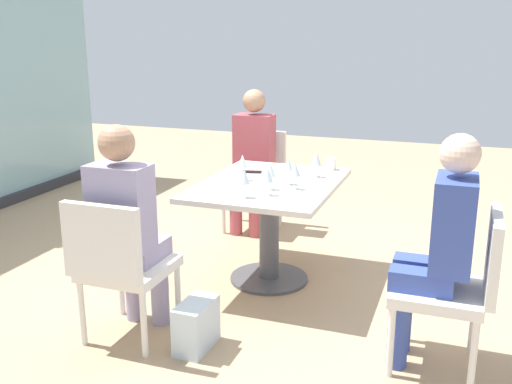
{
  "coord_description": "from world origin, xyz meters",
  "views": [
    {
      "loc": [
        -3.71,
        -1.24,
        1.73
      ],
      "look_at": [
        0.0,
        0.1,
        0.65
      ],
      "focal_mm": 40.87,
      "sensor_mm": 36.0,
      "label": 1
    }
  ],
  "objects_px": {
    "chair_front_left": "(458,281)",
    "wine_glass_3": "(316,159)",
    "wine_glass_0": "(295,170)",
    "coffee_cup": "(331,164)",
    "handbag_0": "(196,325)",
    "wine_glass_4": "(243,162)",
    "chair_far_left": "(119,262)",
    "wine_glass_2": "(288,166)",
    "wine_glass_1": "(244,177)",
    "person_far_left": "(128,221)",
    "dining_table_main": "(269,208)",
    "chair_far_right": "(256,174)",
    "wine_glass_5": "(270,170)",
    "person_front_left": "(439,241)",
    "person_far_right": "(252,154)",
    "wine_glass_6": "(268,175)",
    "cell_phone_on_table": "(252,172)"
  },
  "relations": [
    {
      "from": "wine_glass_3",
      "to": "handbag_0",
      "type": "height_order",
      "value": "wine_glass_3"
    },
    {
      "from": "chair_front_left",
      "to": "wine_glass_3",
      "type": "height_order",
      "value": "wine_glass_3"
    },
    {
      "from": "person_far_left",
      "to": "wine_glass_4",
      "type": "bearing_deg",
      "value": -17.38
    },
    {
      "from": "wine_glass_5",
      "to": "handbag_0",
      "type": "distance_m",
      "value": 1.13
    },
    {
      "from": "dining_table_main",
      "to": "person_front_left",
      "type": "height_order",
      "value": "person_front_left"
    },
    {
      "from": "coffee_cup",
      "to": "handbag_0",
      "type": "height_order",
      "value": "coffee_cup"
    },
    {
      "from": "chair_far_right",
      "to": "wine_glass_4",
      "type": "bearing_deg",
      "value": -164.65
    },
    {
      "from": "person_far_left",
      "to": "cell_phone_on_table",
      "type": "bearing_deg",
      "value": -13.02
    },
    {
      "from": "wine_glass_1",
      "to": "wine_glass_2",
      "type": "xyz_separation_m",
      "value": [
        0.41,
        -0.16,
        0.0
      ]
    },
    {
      "from": "chair_far_left",
      "to": "wine_glass_3",
      "type": "height_order",
      "value": "wine_glass_3"
    },
    {
      "from": "chair_far_left",
      "to": "chair_far_right",
      "type": "relative_size",
      "value": 1.0
    },
    {
      "from": "chair_far_left",
      "to": "person_far_left",
      "type": "xyz_separation_m",
      "value": [
        0.11,
        -0.0,
        0.2
      ]
    },
    {
      "from": "coffee_cup",
      "to": "person_far_left",
      "type": "bearing_deg",
      "value": 151.95
    },
    {
      "from": "dining_table_main",
      "to": "chair_far_right",
      "type": "bearing_deg",
      "value": 24.27
    },
    {
      "from": "chair_far_left",
      "to": "wine_glass_0",
      "type": "relative_size",
      "value": 4.7
    },
    {
      "from": "person_far_left",
      "to": "wine_glass_2",
      "type": "height_order",
      "value": "person_far_left"
    },
    {
      "from": "wine_glass_6",
      "to": "handbag_0",
      "type": "distance_m",
      "value": 1.03
    },
    {
      "from": "wine_glass_1",
      "to": "wine_glass_0",
      "type": "bearing_deg",
      "value": -37.95
    },
    {
      "from": "person_far_left",
      "to": "cell_phone_on_table",
      "type": "xyz_separation_m",
      "value": [
        1.25,
        -0.29,
        0.03
      ]
    },
    {
      "from": "coffee_cup",
      "to": "dining_table_main",
      "type": "bearing_deg",
      "value": 149.17
    },
    {
      "from": "wine_glass_1",
      "to": "wine_glass_4",
      "type": "xyz_separation_m",
      "value": [
        0.41,
        0.17,
        0.0
      ]
    },
    {
      "from": "wine_glass_2",
      "to": "cell_phone_on_table",
      "type": "height_order",
      "value": "wine_glass_2"
    },
    {
      "from": "coffee_cup",
      "to": "cell_phone_on_table",
      "type": "xyz_separation_m",
      "value": [
        -0.29,
        0.53,
        -0.04
      ]
    },
    {
      "from": "chair_front_left",
      "to": "wine_glass_4",
      "type": "xyz_separation_m",
      "value": [
        0.73,
        1.47,
        0.37
      ]
    },
    {
      "from": "chair_far_right",
      "to": "person_far_left",
      "type": "xyz_separation_m",
      "value": [
        -2.13,
        -0.0,
        0.2
      ]
    },
    {
      "from": "dining_table_main",
      "to": "handbag_0",
      "type": "height_order",
      "value": "dining_table_main"
    },
    {
      "from": "person_front_left",
      "to": "wine_glass_1",
      "type": "height_order",
      "value": "person_front_left"
    },
    {
      "from": "chair_front_left",
      "to": "wine_glass_3",
      "type": "distance_m",
      "value": 1.48
    },
    {
      "from": "chair_far_left",
      "to": "wine_glass_2",
      "type": "distance_m",
      "value": 1.33
    },
    {
      "from": "wine_glass_5",
      "to": "cell_phone_on_table",
      "type": "relative_size",
      "value": 1.28
    },
    {
      "from": "wine_glass_5",
      "to": "wine_glass_6",
      "type": "bearing_deg",
      "value": -168.64
    },
    {
      "from": "cell_phone_on_table",
      "to": "wine_glass_6",
      "type": "bearing_deg",
      "value": -164.79
    },
    {
      "from": "wine_glass_2",
      "to": "wine_glass_5",
      "type": "bearing_deg",
      "value": 156.46
    },
    {
      "from": "dining_table_main",
      "to": "coffee_cup",
      "type": "relative_size",
      "value": 13.52
    },
    {
      "from": "chair_front_left",
      "to": "wine_glass_4",
      "type": "bearing_deg",
      "value": 63.49
    },
    {
      "from": "person_far_right",
      "to": "cell_phone_on_table",
      "type": "distance_m",
      "value": 0.83
    },
    {
      "from": "handbag_0",
      "to": "wine_glass_4",
      "type": "bearing_deg",
      "value": 7.8
    },
    {
      "from": "dining_table_main",
      "to": "handbag_0",
      "type": "distance_m",
      "value": 1.12
    },
    {
      "from": "chair_far_left",
      "to": "wine_glass_2",
      "type": "bearing_deg",
      "value": -30.39
    },
    {
      "from": "wine_glass_4",
      "to": "chair_far_right",
      "type": "bearing_deg",
      "value": 15.35
    },
    {
      "from": "dining_table_main",
      "to": "wine_glass_6",
      "type": "xyz_separation_m",
      "value": [
        -0.33,
        -0.1,
        0.32
      ]
    },
    {
      "from": "person_far_left",
      "to": "wine_glass_3",
      "type": "distance_m",
      "value": 1.49
    },
    {
      "from": "wine_glass_0",
      "to": "coffee_cup",
      "type": "distance_m",
      "value": 0.66
    },
    {
      "from": "person_far_right",
      "to": "wine_glass_5",
      "type": "xyz_separation_m",
      "value": [
        -1.2,
        -0.57,
        0.16
      ]
    },
    {
      "from": "chair_far_right",
      "to": "wine_glass_0",
      "type": "relative_size",
      "value": 4.7
    },
    {
      "from": "wine_glass_3",
      "to": "wine_glass_6",
      "type": "distance_m",
      "value": 0.61
    },
    {
      "from": "person_far_left",
      "to": "wine_glass_2",
      "type": "distance_m",
      "value": 1.2
    },
    {
      "from": "wine_glass_1",
      "to": "wine_glass_3",
      "type": "height_order",
      "value": "same"
    },
    {
      "from": "wine_glass_2",
      "to": "handbag_0",
      "type": "bearing_deg",
      "value": 167.7
    },
    {
      "from": "person_far_right",
      "to": "chair_front_left",
      "type": "bearing_deg",
      "value": -134.63
    }
  ]
}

